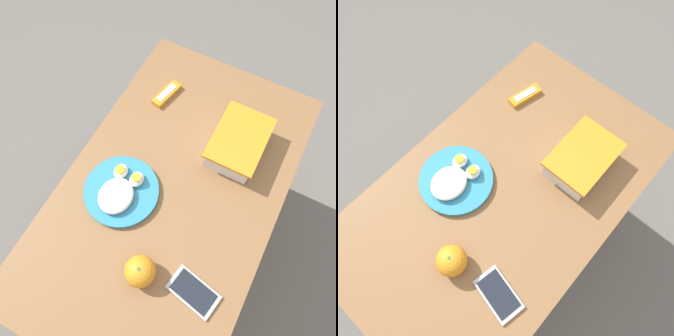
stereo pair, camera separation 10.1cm
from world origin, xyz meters
TOP-DOWN VIEW (x-y plane):
  - ground_plane at (0.00, 0.00)m, footprint 10.00×10.00m
  - table at (0.00, 0.00)m, footprint 1.08×0.65m
  - food_container at (-0.23, 0.12)m, footprint 0.22×0.16m
  - orange_fruit at (0.26, 0.04)m, footprint 0.09×0.09m
  - rice_plate at (0.08, -0.13)m, footprint 0.23×0.23m
  - candy_bar at (-0.31, -0.18)m, footprint 0.13×0.07m
  - cell_phone at (0.24, 0.19)m, footprint 0.10×0.15m

SIDE VIEW (x-z plane):
  - ground_plane at x=0.00m, z-range 0.00..0.00m
  - table at x=0.00m, z-range 0.26..1.00m
  - cell_phone at x=0.24m, z-range 0.75..0.76m
  - candy_bar at x=-0.31m, z-range 0.75..0.77m
  - rice_plate at x=0.08m, z-range 0.74..0.79m
  - food_container at x=-0.23m, z-range 0.74..0.82m
  - orange_fruit at x=0.26m, z-range 0.75..0.84m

